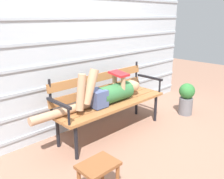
# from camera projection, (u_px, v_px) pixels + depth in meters

# --- Properties ---
(ground_plane) EXTENTS (12.00, 12.00, 0.00)m
(ground_plane) POSITION_uv_depth(u_px,v_px,m) (120.00, 136.00, 3.32)
(ground_plane) COLOR #936B56
(house_siding) EXTENTS (4.51, 0.08, 2.26)m
(house_siding) POSITION_uv_depth(u_px,v_px,m) (87.00, 49.00, 3.44)
(house_siding) COLOR #B2BCC6
(house_siding) RESTS_ON ground
(park_bench) EXTENTS (1.72, 0.51, 0.88)m
(park_bench) POSITION_uv_depth(u_px,v_px,m) (108.00, 98.00, 3.33)
(park_bench) COLOR #9E6638
(park_bench) RESTS_ON ground
(reclining_person) EXTENTS (1.69, 0.26, 0.54)m
(reclining_person) POSITION_uv_depth(u_px,v_px,m) (107.00, 93.00, 3.18)
(reclining_person) COLOR #33703D
(footstool) EXTENTS (0.35, 0.26, 0.33)m
(footstool) POSITION_uv_depth(u_px,v_px,m) (98.00, 171.00, 2.16)
(footstool) COLOR brown
(footstool) RESTS_ON ground
(potted_plant) EXTENTS (0.25, 0.25, 0.53)m
(potted_plant) POSITION_uv_depth(u_px,v_px,m) (186.00, 98.00, 3.97)
(potted_plant) COLOR slate
(potted_plant) RESTS_ON ground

